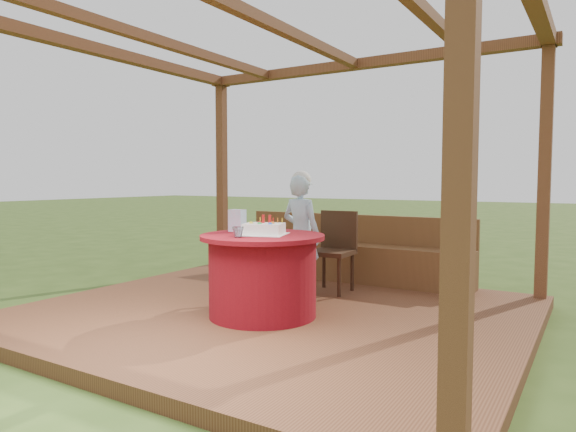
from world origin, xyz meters
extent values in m
plane|color=#344E1A|center=(0.00, 0.00, 0.00)|extent=(60.00, 60.00, 0.00)
cube|color=brown|center=(0.00, 0.00, 0.06)|extent=(4.50, 4.00, 0.12)
cube|color=brown|center=(2.13, -1.88, 1.42)|extent=(0.12, 0.12, 2.60)
cube|color=brown|center=(-2.13, 1.88, 1.42)|extent=(0.12, 0.12, 2.60)
cube|color=brown|center=(2.13, 1.88, 1.42)|extent=(0.12, 0.12, 2.60)
cube|color=brown|center=(0.00, 1.88, 2.78)|extent=(4.50, 0.14, 0.12)
cube|color=brown|center=(-2.13, 0.00, 2.78)|extent=(0.14, 4.00, 0.12)
cube|color=brown|center=(-1.30, 0.00, 2.78)|extent=(0.10, 3.70, 0.10)
cube|color=brown|center=(0.00, 0.00, 2.78)|extent=(0.10, 3.70, 0.10)
cube|color=brown|center=(1.30, 0.00, 2.78)|extent=(0.10, 3.70, 0.10)
cube|color=brown|center=(0.00, 1.70, 0.34)|extent=(3.00, 0.42, 0.45)
cube|color=brown|center=(0.00, 1.88, 0.75)|extent=(3.00, 0.06, 0.35)
cylinder|color=maroon|center=(0.04, -0.26, 0.47)|extent=(0.97, 0.97, 0.70)
cylinder|color=maroon|center=(0.04, -0.26, 0.84)|extent=(1.12, 1.12, 0.04)
cube|color=#392112|center=(0.13, 0.96, 0.56)|extent=(0.45, 0.45, 0.05)
cylinder|color=#392112|center=(-0.05, 0.78, 0.34)|extent=(0.04, 0.04, 0.44)
cylinder|color=#392112|center=(0.30, 0.79, 0.34)|extent=(0.04, 0.04, 0.44)
cylinder|color=#392112|center=(-0.05, 1.13, 0.34)|extent=(0.04, 0.04, 0.44)
cylinder|color=#392112|center=(0.30, 1.14, 0.34)|extent=(0.04, 0.04, 0.44)
cube|color=#392112|center=(0.12, 1.16, 0.78)|extent=(0.44, 0.05, 0.45)
imported|color=#97C6E0|center=(-0.11, 0.71, 0.77)|extent=(0.51, 0.37, 1.29)
sphere|color=white|center=(-0.11, 0.71, 1.35)|extent=(0.21, 0.21, 0.21)
cube|color=white|center=(0.06, -0.26, 0.87)|extent=(0.48, 0.48, 0.01)
cube|color=white|center=(0.06, -0.26, 0.92)|extent=(0.40, 0.36, 0.10)
cylinder|color=red|center=(0.02, -0.22, 1.00)|extent=(0.03, 0.03, 0.08)
cylinder|color=red|center=(0.09, -0.22, 1.00)|extent=(0.03, 0.03, 0.08)
sphere|color=yellow|center=(-0.04, -0.32, 0.98)|extent=(0.04, 0.04, 0.04)
sphere|color=green|center=(0.06, -0.33, 0.98)|extent=(0.04, 0.04, 0.04)
sphere|color=blue|center=(0.16, -0.31, 0.98)|extent=(0.04, 0.04, 0.04)
sphere|color=red|center=(0.00, -0.24, 0.98)|extent=(0.04, 0.04, 0.04)
sphere|color=orange|center=(0.13, -0.23, 0.98)|extent=(0.04, 0.04, 0.04)
cube|color=#E694C1|center=(-0.31, -0.17, 0.97)|extent=(0.15, 0.10, 0.21)
imported|color=white|center=(0.00, -0.57, 0.91)|extent=(0.13, 0.13, 0.09)
camera|label=1|loc=(2.63, -4.07, 1.35)|focal=32.00mm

